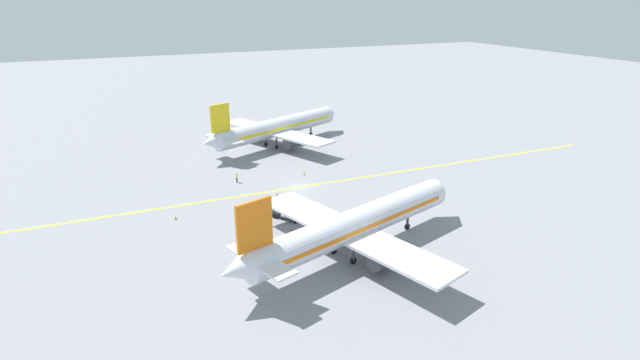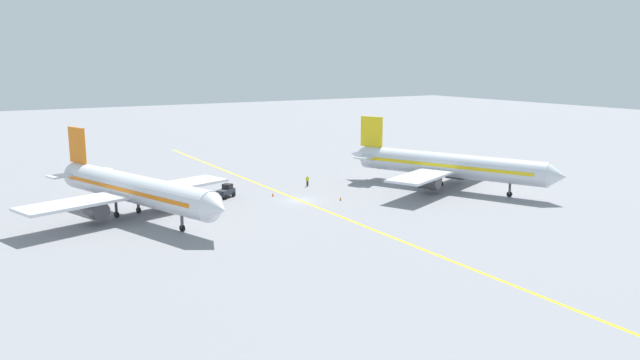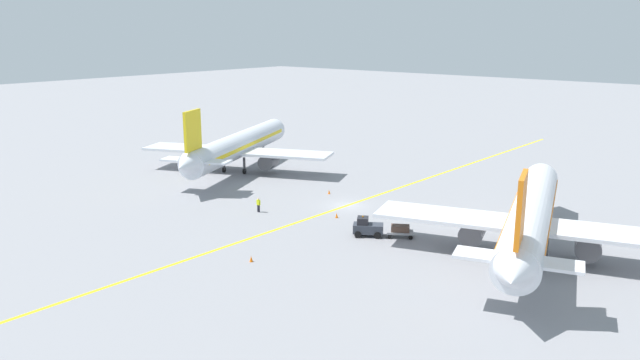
% 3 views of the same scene
% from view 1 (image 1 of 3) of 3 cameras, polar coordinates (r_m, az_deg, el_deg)
% --- Properties ---
extents(ground_plane, '(400.00, 400.00, 0.00)m').
position_cam_1_polar(ground_plane, '(79.34, -2.36, -0.81)').
color(ground_plane, gray).
extents(apron_yellow_centreline, '(1.74, 120.00, 0.01)m').
position_cam_1_polar(apron_yellow_centreline, '(79.34, -2.36, -0.81)').
color(apron_yellow_centreline, yellow).
rests_on(apron_yellow_centreline, ground).
extents(airplane_at_gate, '(27.72, 33.71, 10.60)m').
position_cam_1_polar(airplane_at_gate, '(100.76, -5.00, 5.96)').
color(airplane_at_gate, silver).
rests_on(airplane_at_gate, ground).
extents(airplane_adjacent_stand, '(28.26, 34.71, 10.60)m').
position_cam_1_polar(airplane_adjacent_stand, '(57.81, 3.85, -5.23)').
color(airplane_adjacent_stand, silver).
rests_on(airplane_adjacent_stand, ground).
extents(baggage_tug_dark, '(3.33, 2.91, 2.11)m').
position_cam_1_polar(baggage_tug_dark, '(69.44, -5.51, -3.28)').
color(baggage_tug_dark, '#333842').
rests_on(baggage_tug_dark, ground).
extents(baggage_cart_trailing, '(2.94, 2.59, 1.24)m').
position_cam_1_polar(baggage_cart_trailing, '(67.64, -3.31, -4.01)').
color(baggage_cart_trailing, gray).
rests_on(baggage_cart_trailing, ground).
extents(ground_crew_worker, '(0.58, 0.24, 1.68)m').
position_cam_1_polar(ground_crew_worker, '(82.03, -9.50, 0.31)').
color(ground_crew_worker, '#23232D').
rests_on(ground_crew_worker, ground).
extents(traffic_cone_near_nose, '(0.32, 0.32, 0.55)m').
position_cam_1_polar(traffic_cone_near_nose, '(70.64, -16.18, -4.17)').
color(traffic_cone_near_nose, orange).
rests_on(traffic_cone_near_nose, ground).
extents(traffic_cone_mid_apron, '(0.32, 0.32, 0.55)m').
position_cam_1_polar(traffic_cone_mid_apron, '(75.95, -4.96, -1.65)').
color(traffic_cone_mid_apron, orange).
rests_on(traffic_cone_mid_apron, ground).
extents(traffic_cone_by_wingtip, '(0.32, 0.32, 0.55)m').
position_cam_1_polar(traffic_cone_by_wingtip, '(84.59, -1.82, 0.76)').
color(traffic_cone_by_wingtip, orange).
rests_on(traffic_cone_by_wingtip, ground).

